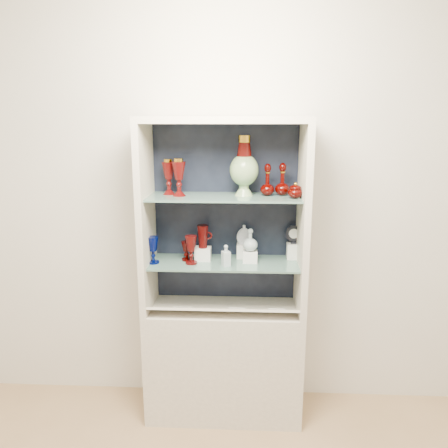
{
  "coord_description": "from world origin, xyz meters",
  "views": [
    {
      "loc": [
        0.13,
        -1.07,
        1.92
      ],
      "look_at": [
        0.0,
        1.53,
        1.3
      ],
      "focal_mm": 35.0,
      "sensor_mm": 36.0,
      "label": 1
    }
  ],
  "objects_px": {
    "enamel_urn": "(244,166)",
    "clear_square_bottle": "(226,255)",
    "ruby_decanter_a": "(268,178)",
    "clear_round_decanter": "(250,240)",
    "pedestal_lamp_left": "(179,177)",
    "ruby_decanter_b": "(282,178)",
    "ruby_goblet_tall": "(191,250)",
    "pedestal_lamp_right": "(169,177)",
    "ruby_goblet_small": "(186,251)",
    "ruby_pitcher": "(203,237)",
    "flat_flask": "(244,234)",
    "lidded_bowl": "(295,190)",
    "cameo_medallion": "(294,234)",
    "cobalt_goblet": "(153,250)"
  },
  "relations": [
    {
      "from": "pedestal_lamp_left",
      "to": "ruby_goblet_tall",
      "type": "height_order",
      "value": "pedestal_lamp_left"
    },
    {
      "from": "pedestal_lamp_right",
      "to": "ruby_goblet_small",
      "type": "distance_m",
      "value": 0.48
    },
    {
      "from": "pedestal_lamp_right",
      "to": "clear_square_bottle",
      "type": "height_order",
      "value": "pedestal_lamp_right"
    },
    {
      "from": "ruby_goblet_tall",
      "to": "pedestal_lamp_right",
      "type": "bearing_deg",
      "value": 146.57
    },
    {
      "from": "pedestal_lamp_left",
      "to": "cameo_medallion",
      "type": "height_order",
      "value": "pedestal_lamp_left"
    },
    {
      "from": "ruby_decanter_b",
      "to": "flat_flask",
      "type": "bearing_deg",
      "value": 166.92
    },
    {
      "from": "enamel_urn",
      "to": "clear_square_bottle",
      "type": "bearing_deg",
      "value": -133.68
    },
    {
      "from": "pedestal_lamp_right",
      "to": "ruby_decanter_a",
      "type": "height_order",
      "value": "same"
    },
    {
      "from": "ruby_decanter_b",
      "to": "lidded_bowl",
      "type": "height_order",
      "value": "ruby_decanter_b"
    },
    {
      "from": "ruby_decanter_b",
      "to": "ruby_goblet_tall",
      "type": "distance_m",
      "value": 0.71
    },
    {
      "from": "enamel_urn",
      "to": "clear_square_bottle",
      "type": "xyz_separation_m",
      "value": [
        -0.1,
        -0.11,
        -0.53
      ]
    },
    {
      "from": "lidded_bowl",
      "to": "flat_flask",
      "type": "height_order",
      "value": "lidded_bowl"
    },
    {
      "from": "enamel_urn",
      "to": "ruby_decanter_a",
      "type": "bearing_deg",
      "value": -1.98
    },
    {
      "from": "enamel_urn",
      "to": "ruby_decanter_b",
      "type": "distance_m",
      "value": 0.25
    },
    {
      "from": "pedestal_lamp_right",
      "to": "ruby_goblet_tall",
      "type": "distance_m",
      "value": 0.47
    },
    {
      "from": "enamel_urn",
      "to": "cameo_medallion",
      "type": "bearing_deg",
      "value": 10.26
    },
    {
      "from": "pedestal_lamp_left",
      "to": "flat_flask",
      "type": "bearing_deg",
      "value": 14.78
    },
    {
      "from": "ruby_goblet_tall",
      "to": "ruby_pitcher",
      "type": "height_order",
      "value": "ruby_pitcher"
    },
    {
      "from": "ruby_goblet_tall",
      "to": "enamel_urn",
      "type": "bearing_deg",
      "value": 13.75
    },
    {
      "from": "ruby_goblet_small",
      "to": "clear_round_decanter",
      "type": "xyz_separation_m",
      "value": [
        0.4,
        -0.01,
        0.08
      ]
    },
    {
      "from": "lidded_bowl",
      "to": "cameo_medallion",
      "type": "xyz_separation_m",
      "value": [
        0.02,
        0.15,
        -0.31
      ]
    },
    {
      "from": "lidded_bowl",
      "to": "ruby_goblet_small",
      "type": "distance_m",
      "value": 0.78
    },
    {
      "from": "clear_square_bottle",
      "to": "clear_round_decanter",
      "type": "height_order",
      "value": "clear_round_decanter"
    },
    {
      "from": "ruby_decanter_b",
      "to": "ruby_pitcher",
      "type": "height_order",
      "value": "ruby_decanter_b"
    },
    {
      "from": "ruby_goblet_small",
      "to": "ruby_pitcher",
      "type": "relative_size",
      "value": 0.84
    },
    {
      "from": "ruby_decanter_b",
      "to": "ruby_pitcher",
      "type": "xyz_separation_m",
      "value": [
        -0.49,
        -0.01,
        -0.37
      ]
    },
    {
      "from": "ruby_decanter_a",
      "to": "ruby_goblet_small",
      "type": "height_order",
      "value": "ruby_decanter_a"
    },
    {
      "from": "pedestal_lamp_left",
      "to": "ruby_goblet_small",
      "type": "distance_m",
      "value": 0.47
    },
    {
      "from": "pedestal_lamp_right",
      "to": "cobalt_goblet",
      "type": "height_order",
      "value": "pedestal_lamp_right"
    },
    {
      "from": "ruby_goblet_small",
      "to": "flat_flask",
      "type": "xyz_separation_m",
      "value": [
        0.36,
        0.08,
        0.09
      ]
    },
    {
      "from": "pedestal_lamp_right",
      "to": "clear_round_decanter",
      "type": "bearing_deg",
      "value": -4.45
    },
    {
      "from": "cameo_medallion",
      "to": "clear_square_bottle",
      "type": "bearing_deg",
      "value": -158.63
    },
    {
      "from": "ruby_decanter_a",
      "to": "ruby_goblet_tall",
      "type": "xyz_separation_m",
      "value": [
        -0.46,
        -0.07,
        -0.44
      ]
    },
    {
      "from": "ruby_goblet_small",
      "to": "ruby_pitcher",
      "type": "distance_m",
      "value": 0.14
    },
    {
      "from": "pedestal_lamp_right",
      "to": "lidded_bowl",
      "type": "distance_m",
      "value": 0.78
    },
    {
      "from": "cobalt_goblet",
      "to": "ruby_goblet_tall",
      "type": "bearing_deg",
      "value": -0.03
    },
    {
      "from": "ruby_decanter_a",
      "to": "clear_round_decanter",
      "type": "relative_size",
      "value": 1.58
    },
    {
      "from": "pedestal_lamp_left",
      "to": "ruby_decanter_b",
      "type": "relative_size",
      "value": 1.08
    },
    {
      "from": "lidded_bowl",
      "to": "ruby_decanter_b",
      "type": "bearing_deg",
      "value": 123.43
    },
    {
      "from": "enamel_urn",
      "to": "lidded_bowl",
      "type": "bearing_deg",
      "value": -16.87
    },
    {
      "from": "pedestal_lamp_left",
      "to": "pedestal_lamp_right",
      "type": "xyz_separation_m",
      "value": [
        -0.07,
        0.05,
        -0.0
      ]
    },
    {
      "from": "pedestal_lamp_left",
      "to": "ruby_pitcher",
      "type": "xyz_separation_m",
      "value": [
        0.14,
        0.04,
        -0.38
      ]
    },
    {
      "from": "pedestal_lamp_left",
      "to": "clear_square_bottle",
      "type": "xyz_separation_m",
      "value": [
        0.29,
        -0.07,
        -0.47
      ]
    },
    {
      "from": "ruby_goblet_tall",
      "to": "flat_flask",
      "type": "height_order",
      "value": "flat_flask"
    },
    {
      "from": "ruby_decanter_b",
      "to": "ruby_goblet_small",
      "type": "relative_size",
      "value": 1.71
    },
    {
      "from": "flat_flask",
      "to": "cameo_medallion",
      "type": "relative_size",
      "value": 1.07
    },
    {
      "from": "pedestal_lamp_left",
      "to": "ruby_decanter_b",
      "type": "distance_m",
      "value": 0.63
    },
    {
      "from": "enamel_urn",
      "to": "ruby_decanter_a",
      "type": "distance_m",
      "value": 0.16
    },
    {
      "from": "ruby_decanter_a",
      "to": "ruby_decanter_b",
      "type": "distance_m",
      "value": 0.09
    },
    {
      "from": "clear_round_decanter",
      "to": "pedestal_lamp_right",
      "type": "bearing_deg",
      "value": 175.55
    }
  ]
}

